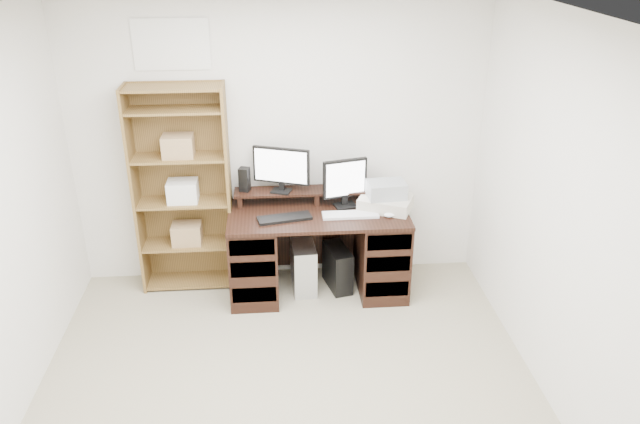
{
  "coord_description": "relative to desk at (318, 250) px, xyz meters",
  "views": [
    {
      "loc": [
        -0.06,
        -3.06,
        2.96
      ],
      "look_at": [
        0.3,
        1.43,
        0.85
      ],
      "focal_mm": 35.0,
      "sensor_mm": 36.0,
      "label": 1
    }
  ],
  "objects": [
    {
      "name": "keyboard_black",
      "position": [
        -0.28,
        -0.12,
        0.37
      ],
      "size": [
        0.46,
        0.23,
        0.02
      ],
      "primitive_type": "cube",
      "rotation": [
        0.0,
        0.0,
        0.2
      ],
      "color": "black",
      "rests_on": "desk"
    },
    {
      "name": "basket",
      "position": [
        0.58,
        0.03,
        0.53
      ],
      "size": [
        0.33,
        0.25,
        0.13
      ],
      "primitive_type": "cube",
      "rotation": [
        0.0,
        0.0,
        0.09
      ],
      "color": "#92989C",
      "rests_on": "printer"
    },
    {
      "name": "mouse",
      "position": [
        0.58,
        -0.14,
        0.38
      ],
      "size": [
        0.1,
        0.07,
        0.04
      ],
      "primitive_type": "ellipsoid",
      "rotation": [
        0.0,
        0.0,
        0.01
      ],
      "color": "white",
      "rests_on": "desk"
    },
    {
      "name": "riser_shelf",
      "position": [
        -0.0,
        0.21,
        0.45
      ],
      "size": [
        1.4,
        0.22,
        0.12
      ],
      "color": "black",
      "rests_on": "desk"
    },
    {
      "name": "speaker",
      "position": [
        -0.61,
        0.23,
        0.58
      ],
      "size": [
        0.1,
        0.1,
        0.21
      ],
      "primitive_type": "cube",
      "rotation": [
        0.0,
        0.0,
        -0.29
      ],
      "color": "black",
      "rests_on": "riser_shelf"
    },
    {
      "name": "desk",
      "position": [
        0.0,
        0.0,
        0.0
      ],
      "size": [
        1.5,
        0.7,
        0.75
      ],
      "color": "black",
      "rests_on": "ground"
    },
    {
      "name": "keyboard_white",
      "position": [
        0.26,
        -0.1,
        0.37
      ],
      "size": [
        0.46,
        0.14,
        0.02
      ],
      "primitive_type": "cube",
      "rotation": [
        0.0,
        0.0,
        0.01
      ],
      "color": "silver",
      "rests_on": "desk"
    },
    {
      "name": "tower_silver",
      "position": [
        -0.13,
        0.05,
        -0.17
      ],
      "size": [
        0.22,
        0.45,
        0.44
      ],
      "primitive_type": "cube",
      "rotation": [
        0.0,
        0.0,
        0.06
      ],
      "color": "silver",
      "rests_on": "ground"
    },
    {
      "name": "monitor_small",
      "position": [
        0.24,
        0.11,
        0.59
      ],
      "size": [
        0.38,
        0.18,
        0.42
      ],
      "rotation": [
        0.0,
        0.0,
        0.25
      ],
      "color": "black",
      "rests_on": "desk"
    },
    {
      "name": "monitor_wide",
      "position": [
        -0.29,
        0.19,
        0.7
      ],
      "size": [
        0.47,
        0.2,
        0.39
      ],
      "rotation": [
        0.0,
        0.0,
        -0.35
      ],
      "color": "black",
      "rests_on": "riser_shelf"
    },
    {
      "name": "printer",
      "position": [
        0.58,
        0.03,
        0.41
      ],
      "size": [
        0.52,
        0.46,
        0.11
      ],
      "primitive_type": "cube",
      "rotation": [
        0.0,
        0.0,
        -0.42
      ],
      "color": "beige",
      "rests_on": "desk"
    },
    {
      "name": "room",
      "position": [
        -0.3,
        -1.64,
        0.86
      ],
      "size": [
        3.54,
        4.04,
        2.54
      ],
      "color": "tan",
      "rests_on": "ground"
    },
    {
      "name": "tower_black",
      "position": [
        0.18,
        0.03,
        -0.2
      ],
      "size": [
        0.25,
        0.41,
        0.38
      ],
      "rotation": [
        0.0,
        0.0,
        0.23
      ],
      "color": "black",
      "rests_on": "ground"
    },
    {
      "name": "bookshelf",
      "position": [
        -1.13,
        0.21,
        0.53
      ],
      "size": [
        0.8,
        0.3,
        1.8
      ],
      "color": "brown",
      "rests_on": "ground"
    }
  ]
}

